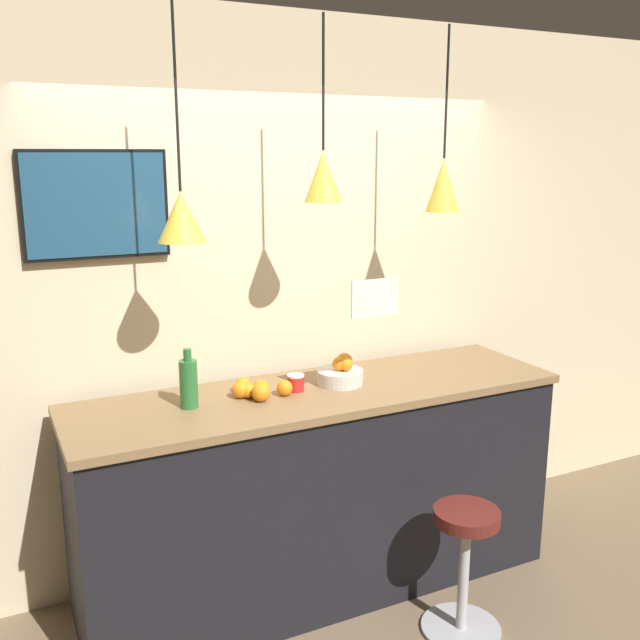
{
  "coord_description": "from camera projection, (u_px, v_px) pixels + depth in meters",
  "views": [
    {
      "loc": [
        -1.46,
        -2.28,
        2.21
      ],
      "look_at": [
        0.0,
        0.71,
        1.43
      ],
      "focal_mm": 40.0,
      "sensor_mm": 36.0,
      "label": 1
    }
  ],
  "objects": [
    {
      "name": "back_wall",
      "position": [
        283.0,
        298.0,
        3.81
      ],
      "size": [
        8.0,
        0.06,
        2.9
      ],
      "color": "beige",
      "rests_on": "ground_plane"
    },
    {
      "name": "service_counter",
      "position": [
        320.0,
        490.0,
        3.62
      ],
      "size": [
        2.45,
        0.69,
        1.08
      ],
      "color": "black",
      "rests_on": "ground_plane"
    },
    {
      "name": "bar_stool",
      "position": [
        465.0,
        555.0,
        3.29
      ],
      "size": [
        0.38,
        0.38,
        0.62
      ],
      "color": "#B7B7BC",
      "rests_on": "ground_plane"
    },
    {
      "name": "fruit_bowl",
      "position": [
        341.0,
        373.0,
        3.57
      ],
      "size": [
        0.23,
        0.23,
        0.15
      ],
      "color": "beige",
      "rests_on": "service_counter"
    },
    {
      "name": "orange_pile",
      "position": [
        255.0,
        389.0,
        3.38
      ],
      "size": [
        0.28,
        0.24,
        0.09
      ],
      "color": "orange",
      "rests_on": "service_counter"
    },
    {
      "name": "juice_bottle",
      "position": [
        189.0,
        383.0,
        3.22
      ],
      "size": [
        0.08,
        0.08,
        0.28
      ],
      "color": "#286B33",
      "rests_on": "service_counter"
    },
    {
      "name": "spread_jar",
      "position": [
        296.0,
        383.0,
        3.47
      ],
      "size": [
        0.08,
        0.08,
        0.08
      ],
      "color": "red",
      "rests_on": "service_counter"
    },
    {
      "name": "pendant_lamp_left",
      "position": [
        181.0,
        216.0,
        2.98
      ],
      "size": [
        0.2,
        0.2,
        0.96
      ],
      "color": "black"
    },
    {
      "name": "pendant_lamp_middle",
      "position": [
        323.0,
        176.0,
        3.23
      ],
      "size": [
        0.17,
        0.17,
        0.81
      ],
      "color": "black"
    },
    {
      "name": "pendant_lamp_right",
      "position": [
        443.0,
        184.0,
        3.53
      ],
      "size": [
        0.17,
        0.17,
        0.88
      ],
      "color": "black"
    },
    {
      "name": "mounted_tv",
      "position": [
        96.0,
        205.0,
        3.24
      ],
      "size": [
        0.65,
        0.04,
        0.49
      ],
      "color": "black"
    },
    {
      "name": "hanging_menu_board",
      "position": [
        375.0,
        298.0,
        3.21
      ],
      "size": [
        0.24,
        0.01,
        0.17
      ],
      "color": "white"
    }
  ]
}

